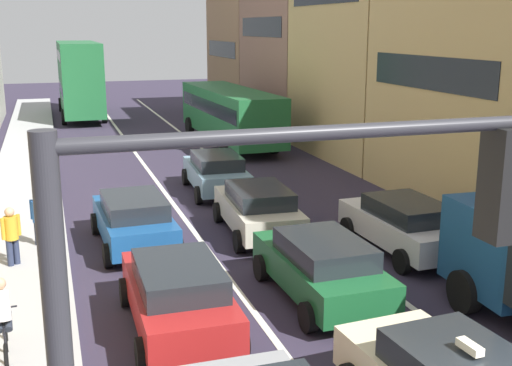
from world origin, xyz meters
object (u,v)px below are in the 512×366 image
wagon_left_lane_second (178,294)px  pedestrian_mid_sidewalk (39,217)px  sedan_right_lane_behind_truck (404,224)px  pedestrian_far_sidewalk (11,235)px  bus_far_queue_secondary (79,76)px  hatchback_centre_lane_third (258,209)px  sedan_left_lane_third (134,219)px  bus_mid_queue_primary (230,111)px  sedan_centre_lane_second (321,266)px  coupe_centre_lane_fourth (216,172)px  cyclist_on_sidewalk (4,324)px

wagon_left_lane_second → pedestrian_mid_sidewalk: (-2.69, 5.98, 0.15)m
sedan_right_lane_behind_truck → pedestrian_far_sidewalk: bearing=78.1°
bus_far_queue_secondary → hatchback_centre_lane_third: bearing=-172.7°
sedan_left_lane_third → sedan_right_lane_behind_truck: 7.52m
hatchback_centre_lane_third → bus_mid_queue_primary: bearing=-9.2°
bus_mid_queue_primary → pedestrian_mid_sidewalk: bus_mid_queue_primary is taller
bus_far_queue_secondary → wagon_left_lane_second: bearing=-179.9°
sedan_centre_lane_second → bus_far_queue_secondary: (-3.43, 32.86, 2.03)m
coupe_centre_lane_fourth → sedan_left_lane_third: bearing=147.3°
bus_mid_queue_primary → pedestrian_mid_sidewalk: size_ratio=6.37×
sedan_left_lane_third → pedestrian_far_sidewalk: size_ratio=2.62×
sedan_right_lane_behind_truck → wagon_left_lane_second: bearing=110.4°
sedan_right_lane_behind_truck → bus_mid_queue_primary: bus_mid_queue_primary is taller
hatchback_centre_lane_third → sedan_right_lane_behind_truck: same height
sedan_right_lane_behind_truck → cyclist_on_sidewalk: cyclist_on_sidewalk is taller
sedan_centre_lane_second → cyclist_on_sidewalk: cyclist_on_sidewalk is taller
sedan_left_lane_third → sedan_right_lane_behind_truck: same height
sedan_left_lane_third → bus_mid_queue_primary: bearing=-27.0°
sedan_left_lane_third → cyclist_on_sidewalk: 6.75m
pedestrian_far_sidewalk → sedan_centre_lane_second: bearing=-156.0°
pedestrian_mid_sidewalk → sedan_centre_lane_second: bearing=87.0°
hatchback_centre_lane_third → sedan_left_lane_third: bearing=92.9°
sedan_centre_lane_second → sedan_right_lane_behind_truck: (3.46, 2.24, 0.00)m
hatchback_centre_lane_third → cyclist_on_sidewalk: size_ratio=2.54×
cyclist_on_sidewalk → pedestrian_mid_sidewalk: size_ratio=1.04×
sedan_centre_lane_second → pedestrian_far_sidewalk: pedestrian_far_sidewalk is taller
pedestrian_mid_sidewalk → coupe_centre_lane_fourth: bearing=165.8°
wagon_left_lane_second → pedestrian_far_sidewalk: (-3.34, 4.61, 0.15)m
sedan_centre_lane_second → cyclist_on_sidewalk: 6.75m
hatchback_centre_lane_third → bus_far_queue_secondary: (-3.54, 27.93, 2.03)m
hatchback_centre_lane_third → pedestrian_mid_sidewalk: 6.22m
hatchback_centre_lane_third → coupe_centre_lane_fourth: same height
pedestrian_mid_sidewalk → wagon_left_lane_second: bearing=63.1°
coupe_centre_lane_fourth → pedestrian_mid_sidewalk: bearing=129.8°
coupe_centre_lane_fourth → sedan_right_lane_behind_truck: (3.28, -7.91, 0.00)m
bus_far_queue_secondary → cyclist_on_sidewalk: (-3.24, -33.88, -1.98)m
sedan_left_lane_third → pedestrian_mid_sidewalk: size_ratio=2.62×
pedestrian_mid_sidewalk → sedan_right_lane_behind_truck: bearing=110.3°
hatchback_centre_lane_third → sedan_right_lane_behind_truck: 4.29m
bus_mid_queue_primary → bus_far_queue_secondary: bearing=26.0°
bus_far_queue_secondary → pedestrian_far_sidewalk: size_ratio=6.33×
coupe_centre_lane_fourth → cyclist_on_sidewalk: 13.10m
sedan_left_lane_third → coupe_centre_lane_fourth: 6.39m
pedestrian_mid_sidewalk → bus_mid_queue_primary: bearing=-174.6°
coupe_centre_lane_fourth → pedestrian_far_sidewalk: 9.19m
wagon_left_lane_second → cyclist_on_sidewalk: size_ratio=2.50×
pedestrian_mid_sidewalk → cyclist_on_sidewalk: bearing=33.8°
bus_mid_queue_primary → bus_far_queue_secondary: size_ratio=1.01×
sedan_right_lane_behind_truck → bus_mid_queue_primary: (-0.00, 17.59, 0.96)m
wagon_left_lane_second → sedan_right_lane_behind_truck: (6.85, 2.76, 0.00)m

